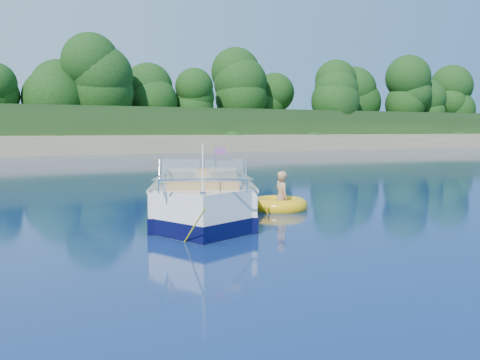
{
  "coord_description": "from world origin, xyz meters",
  "views": [
    {
      "loc": [
        -6.17,
        -8.19,
        1.95
      ],
      "look_at": [
        -0.86,
        2.3,
        0.85
      ],
      "focal_mm": 40.0,
      "sensor_mm": 36.0,
      "label": 1
    }
  ],
  "objects": [
    {
      "name": "tow_tube",
      "position": [
        0.57,
        3.04,
        0.1
      ],
      "size": [
        1.85,
        1.85,
        0.38
      ],
      "rotation": [
        0.0,
        0.0,
        0.34
      ],
      "color": "yellow",
      "rests_on": "ground"
    },
    {
      "name": "shoreline",
      "position": [
        0.0,
        63.77,
        0.98
      ],
      "size": [
        170.0,
        59.0,
        6.0
      ],
      "color": "#917554",
      "rests_on": "ground"
    },
    {
      "name": "treeline",
      "position": [
        0.04,
        41.01,
        5.55
      ],
      "size": [
        150.0,
        7.12,
        8.19
      ],
      "color": "black",
      "rests_on": "ground"
    },
    {
      "name": "boy",
      "position": [
        0.6,
        2.97,
        0.0
      ],
      "size": [
        0.35,
        0.73,
        1.42
      ],
      "primitive_type": "imported",
      "rotation": [
        0.0,
        -0.17,
        1.53
      ],
      "color": "tan",
      "rests_on": "ground"
    },
    {
      "name": "ground",
      "position": [
        0.0,
        0.0,
        0.0
      ],
      "size": [
        160.0,
        160.0,
        0.0
      ],
      "primitive_type": "plane",
      "color": "#091642",
      "rests_on": "ground"
    },
    {
      "name": "motorboat",
      "position": [
        -1.76,
        2.29,
        0.38
      ],
      "size": [
        3.46,
        5.47,
        1.93
      ],
      "rotation": [
        0.0,
        0.0,
        -0.4
      ],
      "color": "white",
      "rests_on": "ground"
    }
  ]
}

